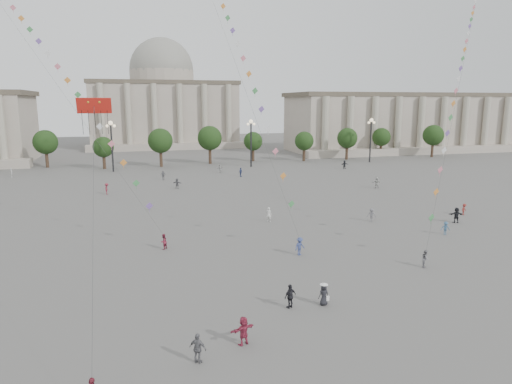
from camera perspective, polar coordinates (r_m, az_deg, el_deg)
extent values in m
plane|color=#5A5754|center=(34.68, 4.88, -13.31)|extent=(360.00, 360.00, 0.00)
cube|color=#A29588|center=(151.56, 19.53, 8.09)|extent=(80.00, 22.00, 16.00)
cube|color=brown|center=(151.44, 19.74, 11.33)|extent=(81.60, 22.44, 1.20)
cube|color=#A29588|center=(141.55, 22.33, 4.88)|extent=(84.00, 4.00, 2.00)
cube|color=#A29588|center=(160.03, -11.47, 9.34)|extent=(46.00, 30.00, 20.00)
cube|color=brown|center=(160.10, -11.62, 13.13)|extent=(46.92, 30.60, 1.20)
cube|color=#A29588|center=(143.64, -10.86, 5.59)|extent=(48.30, 4.00, 2.00)
cylinder|color=#A29588|center=(160.18, -11.65, 13.81)|extent=(21.00, 21.00, 5.00)
sphere|color=gray|center=(160.33, -11.69, 14.70)|extent=(21.00, 21.00, 21.00)
cylinder|color=#38251C|center=(109.96, -25.15, 3.50)|extent=(0.70, 0.70, 3.52)
sphere|color=black|center=(109.60, -25.30, 5.40)|extent=(5.12, 5.12, 5.12)
cylinder|color=#38251C|center=(108.54, -18.89, 3.86)|extent=(0.70, 0.70, 3.52)
sphere|color=black|center=(108.18, -19.01, 5.80)|extent=(5.12, 5.12, 5.12)
cylinder|color=#38251C|center=(108.44, -12.54, 4.19)|extent=(0.70, 0.70, 3.52)
sphere|color=black|center=(108.07, -12.63, 6.13)|extent=(5.12, 5.12, 5.12)
cylinder|color=#38251C|center=(109.66, -6.26, 4.46)|extent=(0.70, 0.70, 3.52)
sphere|color=black|center=(109.30, -6.30, 6.38)|extent=(5.12, 5.12, 5.12)
cylinder|color=#38251C|center=(112.15, -0.17, 4.68)|extent=(0.70, 0.70, 3.52)
sphere|color=black|center=(111.80, -0.17, 6.55)|extent=(5.12, 5.12, 5.12)
cylinder|color=#38251C|center=(115.84, 5.59, 4.83)|extent=(0.70, 0.70, 3.52)
sphere|color=black|center=(115.50, 5.62, 6.64)|extent=(5.12, 5.12, 5.12)
cylinder|color=#38251C|center=(120.62, 10.94, 4.93)|extent=(0.70, 0.70, 3.52)
sphere|color=black|center=(120.29, 11.01, 6.67)|extent=(5.12, 5.12, 5.12)
cylinder|color=#38251C|center=(126.36, 15.85, 4.98)|extent=(0.70, 0.70, 3.52)
sphere|color=black|center=(126.05, 15.94, 6.64)|extent=(5.12, 5.12, 5.12)
cylinder|color=#38251C|center=(132.94, 20.31, 5.00)|extent=(0.70, 0.70, 3.52)
sphere|color=black|center=(132.64, 20.42, 6.58)|extent=(5.12, 5.12, 5.12)
cylinder|color=#262628|center=(100.10, -17.55, 5.25)|extent=(0.36, 0.36, 10.00)
sphere|color=#FFE5B2|center=(99.75, -17.73, 8.22)|extent=(0.90, 0.90, 0.90)
sphere|color=#FFE5B2|center=(99.81, -18.11, 7.85)|extent=(0.60, 0.60, 0.60)
sphere|color=#FFE5B2|center=(99.75, -17.30, 7.90)|extent=(0.60, 0.60, 0.60)
cylinder|color=#262628|center=(103.36, -0.63, 5.93)|extent=(0.36, 0.36, 10.00)
sphere|color=#FFE5B2|center=(103.03, -0.63, 8.81)|extent=(0.90, 0.90, 0.90)
sphere|color=#FFE5B2|center=(102.88, -1.01, 8.47)|extent=(0.60, 0.60, 0.60)
sphere|color=#FFE5B2|center=(103.23, -0.25, 8.49)|extent=(0.60, 0.60, 0.60)
cylinder|color=#262628|center=(114.66, 14.12, 6.11)|extent=(0.36, 0.36, 10.00)
sphere|color=#FFE5B2|center=(114.36, 14.24, 8.71)|extent=(0.90, 0.90, 0.90)
sphere|color=#FFE5B2|center=(114.04, 13.92, 8.41)|extent=(0.60, 0.60, 0.60)
sphere|color=#FFE5B2|center=(114.73, 14.54, 8.40)|extent=(0.60, 0.60, 0.60)
imported|color=navy|center=(89.72, -1.93, 2.50)|extent=(1.06, 1.05, 1.80)
imported|color=black|center=(60.31, 23.76, -2.66)|extent=(1.83, 0.89, 1.90)
imported|color=#B0AFAB|center=(95.11, -4.53, 2.96)|extent=(1.74, 1.07, 1.79)
imported|color=slate|center=(57.54, 14.24, -2.79)|extent=(1.24, 1.02, 1.67)
imported|color=#BABAB5|center=(80.04, 14.86, 1.12)|extent=(1.86, 0.93, 1.92)
imported|color=maroon|center=(64.82, 24.57, -1.99)|extent=(1.12, 0.95, 1.51)
imported|color=black|center=(102.25, 11.01, 3.38)|extent=(1.77, 0.72, 1.86)
imported|color=#BBBAB6|center=(101.13, -28.25, 2.16)|extent=(0.50, 0.70, 1.81)
imported|color=#58585C|center=(78.46, -9.84, 1.06)|extent=(1.63, 1.25, 1.72)
imported|color=silver|center=(55.81, 1.61, -2.81)|extent=(0.78, 0.74, 1.79)
imported|color=#3A5F82|center=(54.50, 22.61, -4.19)|extent=(1.11, 0.96, 1.48)
imported|color=slate|center=(87.64, -11.54, 2.06)|extent=(1.08, 0.57, 1.76)
imported|color=maroon|center=(76.09, -18.15, 0.39)|extent=(0.67, 1.16, 1.78)
imported|color=#9A2A44|center=(28.55, -1.57, -16.94)|extent=(1.73, 1.07, 1.78)
imported|color=slate|center=(27.00, -7.28, -18.83)|extent=(1.09, 0.96, 1.76)
imported|color=black|center=(33.12, 4.30, -12.86)|extent=(1.12, 0.80, 1.76)
imported|color=maroon|center=(46.35, -11.48, -6.10)|extent=(0.95, 0.96, 1.57)
imported|color=#36437A|center=(43.90, 5.49, -6.77)|extent=(1.30, 1.03, 1.76)
imported|color=slate|center=(43.34, 20.42, -7.82)|extent=(0.91, 0.96, 1.56)
imported|color=black|center=(33.83, 8.47, -12.56)|extent=(0.86, 0.63, 1.60)
cone|color=white|center=(33.51, 8.51, -11.28)|extent=(0.52, 0.52, 0.14)
cylinder|color=white|center=(33.54, 8.50, -11.37)|extent=(0.60, 0.60, 0.02)
cube|color=white|center=(33.90, 8.96, -12.99)|extent=(0.22, 0.10, 0.35)
cube|color=red|center=(32.36, -19.59, 10.14)|extent=(2.21, 0.55, 1.02)
cube|color=#198C24|center=(32.35, -20.25, 10.54)|extent=(0.35, 0.20, 0.34)
cube|color=#1C2B9B|center=(32.30, -18.99, 10.62)|extent=(0.35, 0.20, 0.34)
sphere|color=gold|center=(32.31, -20.25, 10.54)|extent=(0.20, 0.20, 0.20)
sphere|color=gold|center=(32.26, -18.99, 10.62)|extent=(0.20, 0.20, 0.20)
cylinder|color=#3F3F3F|center=(27.24, -19.69, -3.26)|extent=(0.02, 0.02, 17.23)
cylinder|color=#3F3F3F|center=(66.37, -26.69, 16.37)|extent=(0.02, 0.02, 64.63)
cube|color=#7754A9|center=(47.04, -13.18, -1.71)|extent=(0.76, 0.25, 0.76)
cube|color=#43924F|center=(48.23, -14.75, 1.08)|extent=(0.76, 0.25, 0.76)
cube|color=orange|center=(49.59, -16.23, 3.54)|extent=(0.76, 0.25, 0.76)
cube|color=#DD7588|center=(51.07, -17.63, 5.76)|extent=(0.76, 0.25, 0.76)
cube|color=white|center=(52.66, -18.95, 7.76)|extent=(0.76, 0.25, 0.76)
cube|color=#7754A9|center=(54.33, -20.20, 9.59)|extent=(0.76, 0.25, 0.76)
cube|color=#43924F|center=(56.08, -21.38, 11.26)|extent=(0.76, 0.25, 0.76)
cube|color=orange|center=(57.89, -22.50, 12.79)|extent=(0.76, 0.25, 0.76)
cube|color=#DD7588|center=(59.76, -23.56, 14.19)|extent=(0.76, 0.25, 0.76)
cube|color=white|center=(61.68, -24.57, 15.47)|extent=(0.76, 0.25, 0.76)
cube|color=#7754A9|center=(63.64, -25.52, 16.65)|extent=(0.76, 0.25, 0.76)
cube|color=#43924F|center=(65.64, -26.43, 17.74)|extent=(0.76, 0.25, 0.76)
cube|color=orange|center=(67.67, -27.29, 18.74)|extent=(0.76, 0.25, 0.76)
cube|color=#DD7588|center=(69.74, -28.11, 19.67)|extent=(0.76, 0.25, 0.76)
cylinder|color=#3F3F3F|center=(69.95, -5.16, 22.09)|extent=(0.02, 0.02, 77.62)
cube|color=#43924F|center=(44.71, 4.44, -1.50)|extent=(0.76, 0.25, 0.76)
cube|color=orange|center=(46.08, 3.42, 2.03)|extent=(0.76, 0.25, 0.76)
cube|color=#DD7588|center=(47.64, 2.45, 5.11)|extent=(0.76, 0.25, 0.76)
cube|color=white|center=(49.35, 1.54, 7.86)|extent=(0.76, 0.25, 0.76)
cube|color=#7754A9|center=(51.18, 0.68, 10.32)|extent=(0.76, 0.25, 0.76)
cube|color=#43924F|center=(53.10, -0.13, 12.54)|extent=(0.76, 0.25, 0.76)
cube|color=orange|center=(55.11, -0.89, 14.55)|extent=(0.76, 0.25, 0.76)
cube|color=#DD7588|center=(57.18, -1.61, 16.37)|extent=(0.76, 0.25, 0.76)
cube|color=white|center=(59.31, -2.30, 18.02)|extent=(0.76, 0.25, 0.76)
cube|color=#7754A9|center=(61.49, -2.94, 19.53)|extent=(0.76, 0.25, 0.76)
cube|color=#43924F|center=(63.71, -3.55, 20.90)|extent=(0.76, 0.25, 0.76)
cube|color=orange|center=(65.96, -4.13, 22.16)|extent=(0.76, 0.25, 0.76)
cylinder|color=#3F3F3F|center=(72.58, 24.51, 14.34)|extent=(0.02, 0.02, 72.34)
cube|color=#43924F|center=(44.98, 21.09, -3.00)|extent=(0.76, 0.25, 0.76)
cube|color=orange|center=(47.12, 21.60, 0.02)|extent=(0.76, 0.25, 0.76)
cube|color=#DD7588|center=(49.41, 22.05, 2.59)|extent=(0.76, 0.25, 0.76)
cube|color=white|center=(51.80, 22.45, 4.83)|extent=(0.76, 0.25, 0.76)
cube|color=#7754A9|center=(54.26, 22.81, 6.81)|extent=(0.76, 0.25, 0.76)
cube|color=#43924F|center=(56.79, 23.15, 8.56)|extent=(0.76, 0.25, 0.76)
cube|color=orange|center=(59.37, 23.45, 10.12)|extent=(0.76, 0.25, 0.76)
cube|color=#DD7588|center=(61.98, 23.73, 11.52)|extent=(0.76, 0.25, 0.76)
cube|color=white|center=(64.64, 23.98, 12.78)|extent=(0.76, 0.25, 0.76)
cube|color=#7754A9|center=(67.32, 24.22, 13.92)|extent=(0.76, 0.25, 0.76)
cube|color=#43924F|center=(70.02, 24.44, 14.96)|extent=(0.76, 0.25, 0.76)
cube|color=orange|center=(72.75, 24.64, 15.90)|extent=(0.76, 0.25, 0.76)
cube|color=#DD7588|center=(75.49, 24.83, 16.76)|extent=(0.76, 0.25, 0.76)
cube|color=white|center=(78.25, 25.00, 17.55)|extent=(0.76, 0.25, 0.76)
cube|color=#7754A9|center=(81.02, 25.17, 18.27)|extent=(0.76, 0.25, 0.76)
cube|color=#43924F|center=(83.79, 25.32, 18.93)|extent=(0.76, 0.25, 0.76)
cube|color=orange|center=(86.58, 25.46, 19.55)|extent=(0.76, 0.25, 0.76)
cube|color=#DD7588|center=(89.38, 25.60, 20.12)|extent=(0.76, 0.25, 0.76)
cube|color=white|center=(92.18, 25.73, 20.64)|extent=(0.76, 0.25, 0.76)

